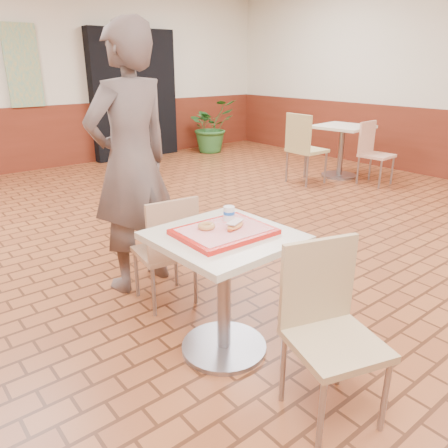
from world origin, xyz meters
TOP-DOWN VIEW (x-y plane):
  - room_shell at (0.00, 0.00)m, footprint 8.01×10.01m
  - wainscot_band at (0.00, 0.00)m, footprint 8.00×10.00m
  - corridor_doorway at (1.20, 4.88)m, footprint 1.60×0.22m
  - promo_poster at (-0.60, 4.94)m, footprint 0.50×0.03m
  - main_table at (-1.24, -0.66)m, footprint 0.71×0.71m
  - chair_main_front at (-1.15, -1.33)m, footprint 0.51×0.51m
  - chair_main_back at (-1.21, -0.01)m, footprint 0.42×0.42m
  - customer at (-1.22, 0.43)m, footprint 0.77×0.57m
  - serving_tray at (-1.24, -0.66)m, footprint 0.50×0.39m
  - ring_donut at (-1.32, -0.60)m, footprint 0.12×0.12m
  - long_john_donut at (-1.19, -0.70)m, footprint 0.15×0.11m
  - paper_cup at (-1.13, -0.57)m, footprint 0.07×0.07m
  - second_table at (2.86, 1.58)m, footprint 0.73×0.73m
  - chair_second_left at (2.10, 1.67)m, footprint 0.47×0.47m
  - chair_second_front at (2.88, 1.06)m, footprint 0.43×0.43m
  - potted_plant at (2.55, 4.40)m, footprint 0.90×0.78m

SIDE VIEW (x-z plane):
  - chair_main_back at x=-1.21m, z-range 0.05..0.85m
  - chair_main_front at x=-1.15m, z-range 0.05..0.92m
  - chair_second_front at x=2.88m, z-range 0.05..0.92m
  - potted_plant at x=2.55m, z-range 0.00..1.00m
  - wainscot_band at x=0.00m, z-range 0.00..1.00m
  - main_table at x=-1.24m, z-range 0.13..0.88m
  - second_table at x=2.86m, z-range 0.13..0.91m
  - chair_second_left at x=2.10m, z-range 0.06..1.04m
  - serving_tray at x=-1.24m, z-range 0.75..0.78m
  - ring_donut at x=-1.32m, z-range 0.78..0.81m
  - long_john_donut at x=-1.19m, z-range 0.78..0.82m
  - paper_cup at x=-1.13m, z-range 0.78..0.87m
  - customer at x=-1.22m, z-range 0.00..1.93m
  - corridor_doorway at x=1.20m, z-range 0.00..2.20m
  - room_shell at x=0.00m, z-range 0.00..3.00m
  - promo_poster at x=-0.60m, z-range 1.00..2.20m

